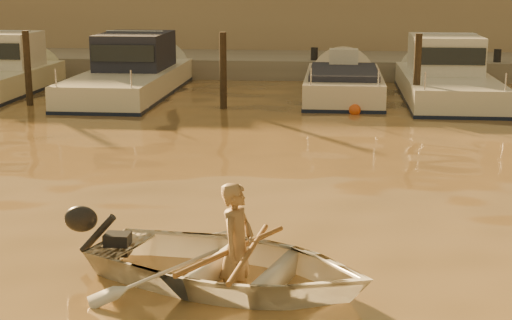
# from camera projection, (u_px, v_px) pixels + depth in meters

# --- Properties ---
(dinghy) EXTENTS (3.89, 3.25, 0.69)m
(dinghy) POSITION_uv_depth(u_px,v_px,m) (229.00, 265.00, 8.88)
(dinghy) COLOR silver
(dinghy) RESTS_ON ground_plane
(person) EXTENTS (0.50, 0.63, 1.50)m
(person) POSITION_uv_depth(u_px,v_px,m) (237.00, 248.00, 8.79)
(person) COLOR #927149
(person) RESTS_ON dinghy
(outboard_motor) EXTENTS (0.98, 0.65, 0.70)m
(outboard_motor) POSITION_uv_depth(u_px,v_px,m) (116.00, 244.00, 9.43)
(outboard_motor) COLOR black
(outboard_motor) RESTS_ON dinghy
(oar_port) EXTENTS (0.24, 2.10, 0.13)m
(oar_port) POSITION_uv_depth(u_px,v_px,m) (249.00, 252.00, 8.74)
(oar_port) COLOR brown
(oar_port) RESTS_ON dinghy
(oar_starboard) EXTENTS (1.01, 1.90, 0.13)m
(oar_starboard) POSITION_uv_depth(u_px,v_px,m) (233.00, 250.00, 8.82)
(oar_starboard) COLOR olive
(oar_starboard) RESTS_ON dinghy
(moored_boat_1) EXTENTS (2.00, 6.04, 1.75)m
(moored_boat_1) POSITION_uv_depth(u_px,v_px,m) (3.00, 72.00, 23.38)
(moored_boat_1) COLOR beige
(moored_boat_1) RESTS_ON ground_plane
(moored_boat_2) EXTENTS (2.42, 8.05, 1.75)m
(moored_boat_2) POSITION_uv_depth(u_px,v_px,m) (130.00, 73.00, 23.00)
(moored_boat_2) COLOR silver
(moored_boat_2) RESTS_ON ground_plane
(moored_boat_3) EXTENTS (2.13, 6.12, 0.95)m
(moored_boat_3) POSITION_uv_depth(u_px,v_px,m) (343.00, 90.00, 22.47)
(moored_boat_3) COLOR beige
(moored_boat_3) RESTS_ON ground_plane
(moored_boat_4) EXTENTS (2.40, 7.35, 1.75)m
(moored_boat_4) POSITION_uv_depth(u_px,v_px,m) (447.00, 77.00, 22.09)
(moored_boat_4) COLOR silver
(moored_boat_4) RESTS_ON ground_plane
(piling_1) EXTENTS (0.18, 0.18, 2.20)m
(piling_1) POSITION_uv_depth(u_px,v_px,m) (28.00, 72.00, 21.02)
(piling_1) COLOR #2D2319
(piling_1) RESTS_ON ground_plane
(piling_2) EXTENTS (0.18, 0.18, 2.20)m
(piling_2) POSITION_uv_depth(u_px,v_px,m) (223.00, 74.00, 20.50)
(piling_2) COLOR #2D2319
(piling_2) RESTS_ON ground_plane
(piling_3) EXTENTS (0.18, 0.18, 2.20)m
(piling_3) POSITION_uv_depth(u_px,v_px,m) (417.00, 77.00, 20.00)
(piling_3) COLOR #2D2319
(piling_3) RESTS_ON ground_plane
(fender_c) EXTENTS (0.30, 0.30, 0.30)m
(fender_c) POSITION_uv_depth(u_px,v_px,m) (143.00, 107.00, 20.27)
(fender_c) COLOR white
(fender_c) RESTS_ON ground_plane
(fender_d) EXTENTS (0.30, 0.30, 0.30)m
(fender_d) POSITION_uv_depth(u_px,v_px,m) (355.00, 110.00, 19.88)
(fender_d) COLOR #E3551A
(fender_d) RESTS_ON ground_plane
(quay) EXTENTS (52.00, 4.00, 1.00)m
(quay) POSITION_uv_depth(u_px,v_px,m) (259.00, 69.00, 28.11)
(quay) COLOR gray
(quay) RESTS_ON ground_plane
(waterfront_building) EXTENTS (46.00, 7.00, 4.80)m
(waterfront_building) POSITION_uv_depth(u_px,v_px,m) (272.00, 0.00, 32.91)
(waterfront_building) COLOR #9E8466
(waterfront_building) RESTS_ON quay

